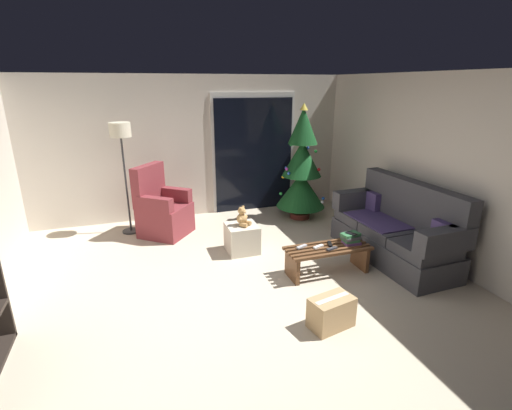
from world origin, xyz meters
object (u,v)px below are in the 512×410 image
(remote_white, at_px, (318,247))
(remote_graphite, at_px, (332,249))
(floor_lamp, at_px, (121,141))
(ottoman, at_px, (242,238))
(armchair, at_px, (162,210))
(cardboard_box_taped_mid_floor, at_px, (331,312))
(remote_black, at_px, (330,244))
(cell_phone, at_px, (351,234))
(book_stack, at_px, (351,238))
(coffee_table, at_px, (327,256))
(remote_silver, at_px, (302,247))
(couch, at_px, (396,231))
(christmas_tree, at_px, (302,170))
(teddy_bear_honey, at_px, (242,217))

(remote_white, relative_size, remote_graphite, 1.00)
(floor_lamp, relative_size, ottoman, 4.05)
(armchair, height_order, ottoman, armchair)
(floor_lamp, relative_size, cardboard_box_taped_mid_floor, 3.67)
(remote_black, bearing_deg, cell_phone, -170.96)
(book_stack, bearing_deg, coffee_table, -178.62)
(cardboard_box_taped_mid_floor, bearing_deg, remote_silver, 80.49)
(book_stack, height_order, armchair, armchair)
(remote_silver, xyz_separation_m, remote_black, (0.38, -0.04, 0.00))
(cardboard_box_taped_mid_floor, bearing_deg, floor_lamp, 119.55)
(armchair, height_order, floor_lamp, floor_lamp)
(remote_graphite, distance_m, floor_lamp, 3.55)
(remote_white, bearing_deg, remote_silver, -128.08)
(couch, height_order, ottoman, couch)
(cell_phone, relative_size, christmas_tree, 0.07)
(coffee_table, distance_m, teddy_bear_honey, 1.32)
(cell_phone, height_order, teddy_bear_honey, teddy_bear_honey)
(coffee_table, height_order, christmas_tree, christmas_tree)
(floor_lamp, xyz_separation_m, teddy_bear_honey, (1.54, -1.32, -0.98))
(armchair, relative_size, ottoman, 2.57)
(remote_silver, relative_size, remote_black, 1.00)
(christmas_tree, height_order, floor_lamp, christmas_tree)
(book_stack, xyz_separation_m, ottoman, (-1.18, 0.97, -0.23))
(remote_black, xyz_separation_m, cardboard_box_taped_mid_floor, (-0.56, -1.06, -0.22))
(cardboard_box_taped_mid_floor, bearing_deg, remote_black, 61.99)
(armchair, bearing_deg, remote_white, -48.95)
(book_stack, relative_size, ottoman, 0.58)
(floor_lamp, height_order, cardboard_box_taped_mid_floor, floor_lamp)
(teddy_bear_honey, bearing_deg, armchair, 134.13)
(ottoman, bearing_deg, coffee_table, -49.11)
(remote_black, bearing_deg, coffee_table, 65.13)
(armchair, bearing_deg, cardboard_box_taped_mid_floor, -65.84)
(remote_black, distance_m, cardboard_box_taped_mid_floor, 1.22)
(cell_phone, xyz_separation_m, cardboard_box_taped_mid_floor, (-0.83, -1.00, -0.35))
(remote_graphite, xyz_separation_m, ottoman, (-0.86, 1.06, -0.17))
(book_stack, relative_size, christmas_tree, 0.13)
(remote_black, height_order, teddy_bear_honey, teddy_bear_honey)
(remote_silver, relative_size, cell_phone, 1.08)
(remote_graphite, distance_m, book_stack, 0.34)
(couch, height_order, teddy_bear_honey, couch)
(teddy_bear_honey, bearing_deg, remote_black, -45.68)
(floor_lamp, bearing_deg, armchair, -27.11)
(christmas_tree, bearing_deg, cell_phone, -96.83)
(remote_white, relative_size, remote_black, 1.00)
(cell_phone, bearing_deg, remote_black, 141.78)
(couch, bearing_deg, armchair, 147.36)
(remote_white, distance_m, floor_lamp, 3.39)
(cell_phone, bearing_deg, remote_silver, 145.40)
(coffee_table, relative_size, floor_lamp, 0.62)
(teddy_bear_honey, bearing_deg, remote_silver, -59.48)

